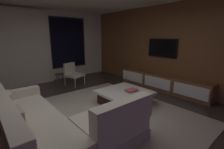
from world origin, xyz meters
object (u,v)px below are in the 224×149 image
object	(u,v)px
sectional_couch	(53,125)
accent_chair_near_window	(73,73)
book_stack_on_coffee_table	(131,90)
mounted_tv	(162,48)
media_console	(162,83)
coffee_table	(124,97)
side_stool	(59,76)

from	to	relation	value
sectional_couch	accent_chair_near_window	bearing A→B (deg)	57.19
book_stack_on_coffee_table	mounted_tv	world-z (taller)	mounted_tv
accent_chair_near_window	mounted_tv	world-z (taller)	mounted_tv
sectional_couch	accent_chair_near_window	distance (m)	3.28
media_console	accent_chair_near_window	bearing A→B (deg)	127.25
sectional_couch	media_console	bearing A→B (deg)	4.38
coffee_table	mounted_tv	bearing A→B (deg)	5.84
accent_chair_near_window	mounted_tv	xyz separation A→B (m)	(2.06, -2.28, 0.92)
accent_chair_near_window	side_stool	xyz separation A→B (m)	(-0.49, 0.03, -0.06)
sectional_couch	book_stack_on_coffee_table	world-z (taller)	sectional_couch
book_stack_on_coffee_table	accent_chair_near_window	world-z (taller)	accent_chair_near_window
media_console	mounted_tv	size ratio (longest dim) A/B	3.04
side_stool	book_stack_on_coffee_table	bearing A→B (deg)	-73.45
coffee_table	side_stool	bearing A→B (deg)	104.80
media_console	book_stack_on_coffee_table	bearing A→B (deg)	-175.55
book_stack_on_coffee_table	media_console	size ratio (longest dim) A/B	0.10
sectional_couch	media_console	size ratio (longest dim) A/B	0.81
sectional_couch	mounted_tv	world-z (taller)	mounted_tv
book_stack_on_coffee_table	media_console	bearing A→B (deg)	4.45
mounted_tv	coffee_table	bearing A→B (deg)	-174.16
accent_chair_near_window	sectional_couch	bearing A→B (deg)	-122.81
coffee_table	book_stack_on_coffee_table	bearing A→B (deg)	-46.87
accent_chair_near_window	coffee_table	bearing A→B (deg)	-85.97
mounted_tv	media_console	bearing A→B (deg)	-132.42
side_stool	media_console	size ratio (longest dim) A/B	0.15
side_stool	coffee_table	bearing A→B (deg)	-75.20
sectional_couch	accent_chair_near_window	size ratio (longest dim) A/B	3.21
book_stack_on_coffee_table	accent_chair_near_window	xyz separation A→B (m)	(-0.29, 2.60, 0.05)
side_stool	mounted_tv	bearing A→B (deg)	-42.17
coffee_table	side_stool	size ratio (longest dim) A/B	2.52
coffee_table	book_stack_on_coffee_table	xyz separation A→B (m)	(0.12, -0.13, 0.20)
sectional_couch	mounted_tv	distance (m)	4.01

